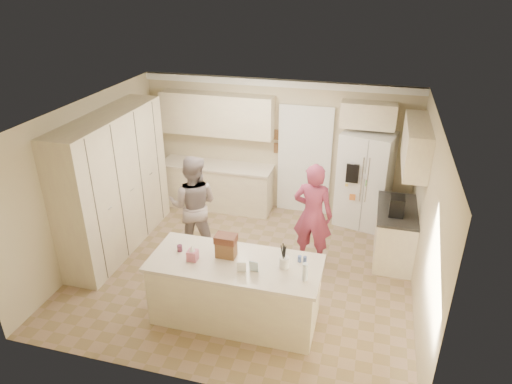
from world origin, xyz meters
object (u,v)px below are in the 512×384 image
(teen_boy, at_px, (194,205))
(dollhouse_body, at_px, (226,249))
(utensil_crock, at_px, (284,262))
(coffee_maker, at_px, (397,206))
(island_base, at_px, (236,291))
(tissue_box, at_px, (193,255))
(refrigerator, at_px, (365,179))
(teen_girl, at_px, (313,215))

(teen_boy, bearing_deg, dollhouse_body, 118.21)
(utensil_crock, relative_size, dollhouse_body, 0.58)
(teen_boy, bearing_deg, utensil_crock, 133.48)
(coffee_maker, relative_size, teen_boy, 0.17)
(island_base, xyz_separation_m, tissue_box, (-0.55, -0.10, 0.56))
(coffee_maker, bearing_deg, dollhouse_body, -140.71)
(utensil_crock, bearing_deg, tissue_box, -172.87)
(refrigerator, bearing_deg, tissue_box, -108.82)
(utensil_crock, xyz_separation_m, teen_girl, (0.14, 1.58, -0.13))
(dollhouse_body, bearing_deg, refrigerator, 61.54)
(refrigerator, bearing_deg, island_base, -102.09)
(teen_boy, relative_size, teen_girl, 0.99)
(utensil_crock, distance_m, tissue_box, 1.21)
(island_base, height_order, teen_girl, teen_girl)
(coffee_maker, height_order, utensil_crock, coffee_maker)
(coffee_maker, bearing_deg, refrigerator, 112.79)
(coffee_maker, relative_size, utensil_crock, 2.00)
(coffee_maker, height_order, dollhouse_body, coffee_maker)
(tissue_box, distance_m, teen_boy, 1.70)
(coffee_maker, xyz_separation_m, island_base, (-2.05, -1.90, -0.63))
(refrigerator, xyz_separation_m, island_base, (-1.52, -3.17, -0.46))
(coffee_maker, bearing_deg, teen_girl, -167.87)
(utensil_crock, xyz_separation_m, teen_boy, (-1.83, 1.42, -0.14))
(teen_girl, bearing_deg, teen_boy, 9.02)
(island_base, bearing_deg, coffee_maker, 42.83)
(refrigerator, height_order, teen_boy, refrigerator)
(teen_boy, bearing_deg, coffee_maker, 178.89)
(refrigerator, xyz_separation_m, teen_boy, (-2.69, -1.70, -0.04))
(tissue_box, relative_size, dollhouse_body, 0.54)
(coffee_maker, bearing_deg, teen_boy, -172.40)
(teen_girl, bearing_deg, refrigerator, -110.87)
(utensil_crock, bearing_deg, dollhouse_body, 176.42)
(refrigerator, relative_size, teen_girl, 1.03)
(dollhouse_body, relative_size, teen_boy, 0.15)
(island_base, distance_m, teen_boy, 1.93)
(refrigerator, distance_m, tissue_box, 3.87)
(teen_boy, bearing_deg, teen_girl, 175.93)
(utensil_crock, distance_m, dollhouse_body, 0.80)
(island_base, distance_m, teen_girl, 1.86)
(island_base, height_order, teen_boy, teen_boy)
(refrigerator, height_order, dollhouse_body, refrigerator)
(utensil_crock, xyz_separation_m, tissue_box, (-1.20, -0.15, -0.00))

